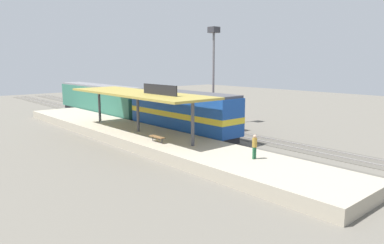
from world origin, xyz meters
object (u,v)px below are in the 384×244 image
passenger_carriage_single (100,100)px  person_waiting (255,145)px  freight_car (190,109)px  locomotive (182,113)px  light_mast (214,55)px  platform_bench (157,137)px

passenger_carriage_single → person_waiting: (-3.96, -30.74, -0.46)m
passenger_carriage_single → freight_car: bearing=-71.8°
locomotive → passenger_carriage_single: bearing=90.0°
passenger_carriage_single → light_mast: light_mast is taller
locomotive → person_waiting: 13.35m
platform_bench → locomotive: 7.32m
locomotive → passenger_carriage_single: locomotive is taller
freight_car → person_waiting: (-8.56, -16.73, -0.12)m
locomotive → person_waiting: locomotive is taller
freight_car → person_waiting: size_ratio=7.02×
locomotive → freight_car: locomotive is taller
platform_bench → light_mast: size_ratio=0.15×
passenger_carriage_single → light_mast: 17.69m
locomotive → passenger_carriage_single: 18.00m
light_mast → person_waiting: (-11.76, -16.07, -6.54)m
platform_bench → freight_car: (10.60, 8.05, 0.63)m
passenger_carriage_single → person_waiting: 30.99m
passenger_carriage_single → platform_bench: bearing=-105.2°
freight_car → light_mast: bearing=-11.6°
platform_bench → person_waiting: (2.04, -8.69, 0.51)m
platform_bench → freight_car: 13.32m
platform_bench → passenger_carriage_single: bearing=74.8°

